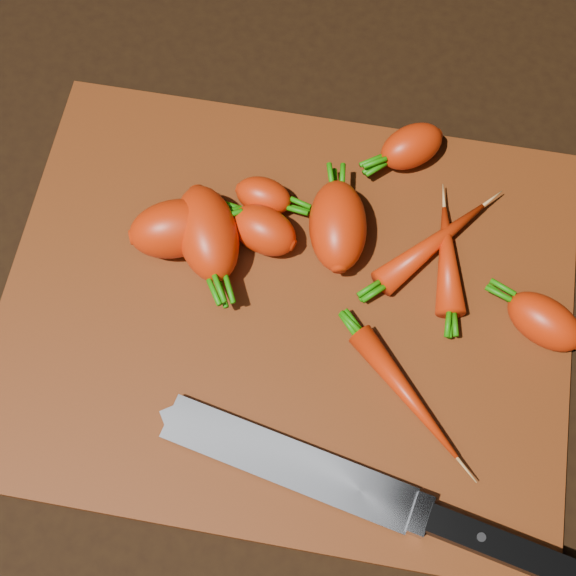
# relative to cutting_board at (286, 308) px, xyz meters

# --- Properties ---
(ground) EXTENTS (2.00, 2.00, 0.01)m
(ground) POSITION_rel_cutting_board_xyz_m (0.00, 0.00, -0.01)
(ground) COLOR black
(cutting_board) EXTENTS (0.50, 0.40, 0.01)m
(cutting_board) POSITION_rel_cutting_board_xyz_m (0.00, 0.00, 0.00)
(cutting_board) COLOR #6B2C0C
(cutting_board) RESTS_ON ground
(carrot_0) EXTENTS (0.09, 0.08, 0.05)m
(carrot_0) POSITION_rel_cutting_board_xyz_m (-0.11, 0.05, 0.03)
(carrot_0) COLOR #BF2504
(carrot_0) RESTS_ON cutting_board
(carrot_1) EXTENTS (0.07, 0.06, 0.04)m
(carrot_1) POSITION_rel_cutting_board_xyz_m (-0.03, 0.06, 0.03)
(carrot_1) COLOR #BF2504
(carrot_1) RESTS_ON cutting_board
(carrot_2) EXTENTS (0.09, 0.11, 0.05)m
(carrot_2) POSITION_rel_cutting_board_xyz_m (-0.08, 0.05, 0.03)
(carrot_2) COLOR #BF2504
(carrot_2) RESTS_ON cutting_board
(carrot_3) EXTENTS (0.07, 0.09, 0.05)m
(carrot_3) POSITION_rel_cutting_board_xyz_m (0.03, 0.07, 0.03)
(carrot_3) COLOR #BF2504
(carrot_3) RESTS_ON cutting_board
(carrot_4) EXTENTS (0.07, 0.07, 0.04)m
(carrot_4) POSITION_rel_cutting_board_xyz_m (0.09, 0.17, 0.03)
(carrot_4) COLOR #BF2504
(carrot_4) RESTS_ON cutting_board
(carrot_5) EXTENTS (0.06, 0.04, 0.03)m
(carrot_5) POSITION_rel_cutting_board_xyz_m (-0.04, 0.10, 0.02)
(carrot_5) COLOR #BF2504
(carrot_5) RESTS_ON cutting_board
(carrot_6) EXTENTS (0.08, 0.07, 0.04)m
(carrot_6) POSITION_rel_cutting_board_xyz_m (0.22, 0.02, 0.03)
(carrot_6) COLOR #BF2504
(carrot_6) RESTS_ON cutting_board
(carrot_7) EXTENTS (0.10, 0.11, 0.03)m
(carrot_7) POSITION_rel_cutting_board_xyz_m (0.12, 0.08, 0.02)
(carrot_7) COLOR #BF2504
(carrot_7) RESTS_ON cutting_board
(carrot_8) EXTENTS (0.11, 0.11, 0.02)m
(carrot_8) POSITION_rel_cutting_board_xyz_m (0.11, -0.06, 0.02)
(carrot_8) COLOR #BF2504
(carrot_8) RESTS_ON cutting_board
(carrot_9) EXTENTS (0.04, 0.11, 0.03)m
(carrot_9) POSITION_rel_cutting_board_xyz_m (0.13, 0.06, 0.02)
(carrot_9) COLOR #BF2504
(carrot_9) RESTS_ON cutting_board
(knife) EXTENTS (0.34, 0.10, 0.02)m
(knife) POSITION_rel_cutting_board_xyz_m (0.05, -0.14, 0.01)
(knife) COLOR gray
(knife) RESTS_ON cutting_board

